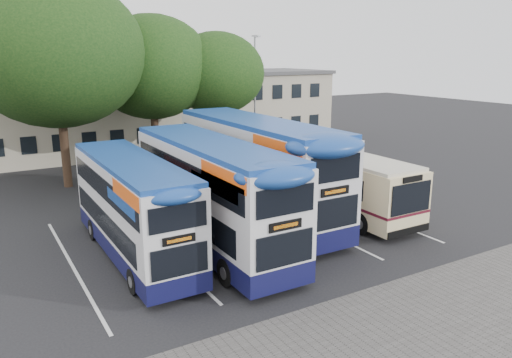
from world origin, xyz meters
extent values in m
plane|color=black|center=(0.00, 0.00, 0.00)|extent=(120.00, 120.00, 0.00)
cube|color=#595654|center=(-2.00, -5.00, 0.01)|extent=(40.00, 6.00, 0.01)
cube|color=silver|center=(-10.75, 5.00, 0.01)|extent=(0.12, 11.00, 0.01)
cube|color=silver|center=(-7.25, 5.00, 0.01)|extent=(0.12, 11.00, 0.01)
cube|color=silver|center=(-3.75, 5.00, 0.01)|extent=(0.12, 11.00, 0.01)
cube|color=silver|center=(-0.25, 5.00, 0.01)|extent=(0.12, 11.00, 0.01)
cube|color=silver|center=(3.25, 5.00, 0.01)|extent=(0.12, 11.00, 0.01)
cube|color=#AAA289|center=(0.00, 27.00, 3.00)|extent=(32.00, 8.00, 6.00)
cube|color=#4C4C4F|center=(0.00, 27.00, 6.05)|extent=(32.40, 8.40, 0.30)
cube|color=black|center=(0.00, 22.98, 1.70)|extent=(30.00, 0.06, 1.20)
cube|color=black|center=(0.00, 22.98, 4.50)|extent=(30.00, 0.06, 1.20)
cylinder|color=gray|center=(6.00, 20.00, 4.50)|extent=(0.14, 0.14, 9.00)
cube|color=gray|center=(6.00, 20.00, 9.00)|extent=(0.12, 0.80, 0.12)
cube|color=gray|center=(6.00, 19.60, 8.95)|extent=(0.25, 0.50, 0.12)
cylinder|color=black|center=(-8.65, 17.15, 2.87)|extent=(0.50, 0.50, 5.75)
ellipsoid|color=black|center=(-8.65, 17.15, 7.82)|extent=(9.98, 9.98, 8.48)
cylinder|color=black|center=(-2.63, 18.50, 2.53)|extent=(0.50, 0.50, 5.06)
ellipsoid|color=black|center=(-2.63, 18.50, 6.88)|extent=(7.89, 7.89, 6.71)
cylinder|color=black|center=(1.52, 17.48, 2.37)|extent=(0.50, 0.50, 4.74)
ellipsoid|color=black|center=(1.52, 17.48, 6.45)|extent=(6.48, 6.48, 5.50)
cube|color=#10113E|center=(-8.38, 4.77, 0.62)|extent=(2.22, 9.33, 0.71)
cube|color=silver|center=(-8.38, 4.77, 2.35)|extent=(2.22, 9.33, 2.75)
cube|color=navy|center=(-8.38, 4.77, 3.78)|extent=(2.18, 9.14, 0.27)
cube|color=black|center=(-8.38, 5.03, 1.60)|extent=(2.26, 8.26, 0.89)
cube|color=black|center=(-8.38, 4.77, 2.98)|extent=(2.26, 8.80, 0.80)
cube|color=#FF5D15|center=(-7.26, 1.70, 3.46)|extent=(0.02, 2.84, 0.49)
cube|color=black|center=(-8.38, 0.07, 2.27)|extent=(1.07, 0.06, 0.27)
cylinder|color=black|center=(-9.38, 7.48, 0.44)|extent=(0.27, 0.89, 0.89)
cylinder|color=black|center=(-7.37, 7.48, 0.44)|extent=(0.27, 0.89, 0.89)
cylinder|color=black|center=(-9.38, 1.70, 0.44)|extent=(0.27, 0.89, 0.89)
cylinder|color=black|center=(-7.37, 1.70, 0.44)|extent=(0.27, 0.89, 0.89)
cube|color=red|center=(-7.25, 5.88, 2.98)|extent=(0.02, 3.55, 0.76)
cube|color=#10113E|center=(-5.33, 4.10, 0.70)|extent=(2.51, 10.56, 0.80)
cube|color=silver|center=(-5.33, 4.10, 2.66)|extent=(2.51, 10.56, 3.12)
cube|color=navy|center=(-5.33, 4.10, 4.27)|extent=(2.46, 10.34, 0.30)
cube|color=black|center=(-5.33, 4.40, 1.81)|extent=(2.55, 9.35, 1.01)
cube|color=black|center=(-5.33, 4.10, 3.37)|extent=(2.55, 9.95, 0.90)
cube|color=#FF5D15|center=(-4.06, 0.63, 3.92)|extent=(0.02, 3.22, 0.55)
cube|color=black|center=(-5.33, -1.21, 2.56)|extent=(1.21, 0.06, 0.30)
cylinder|color=black|center=(-6.47, 7.17, 0.50)|extent=(0.30, 1.01, 1.01)
cylinder|color=black|center=(-4.20, 7.17, 0.50)|extent=(0.30, 1.01, 1.01)
cylinder|color=black|center=(-6.47, 0.63, 0.50)|extent=(0.30, 1.01, 1.01)
cylinder|color=black|center=(-4.20, 0.63, 0.50)|extent=(0.30, 1.01, 1.01)
cube|color=#10113E|center=(-1.96, 6.26, 0.76)|extent=(2.72, 11.44, 0.87)
cube|color=silver|center=(-1.96, 6.26, 2.89)|extent=(2.72, 11.44, 3.38)
cube|color=navy|center=(-1.96, 6.26, 4.63)|extent=(2.67, 11.21, 0.33)
cube|color=black|center=(-1.96, 6.59, 1.96)|extent=(2.76, 10.13, 1.09)
cube|color=black|center=(-1.96, 6.26, 3.65)|extent=(2.76, 10.79, 0.98)
cube|color=#FF5D15|center=(-0.59, 2.50, 4.25)|extent=(0.02, 3.49, 0.60)
cube|color=black|center=(-1.96, 0.51, 2.78)|extent=(1.31, 0.06, 0.33)
cylinder|color=black|center=(-3.19, 9.58, 0.54)|extent=(0.33, 1.09, 1.09)
cylinder|color=black|center=(-0.73, 9.58, 0.54)|extent=(0.33, 1.09, 1.09)
cylinder|color=black|center=(-3.19, 2.50, 0.54)|extent=(0.33, 1.09, 1.09)
cylinder|color=black|center=(-0.73, 2.50, 0.54)|extent=(0.33, 1.09, 1.09)
cube|color=beige|center=(2.10, 5.51, 1.59)|extent=(2.52, 10.07, 2.57)
cube|color=beige|center=(2.10, 5.51, 2.92)|extent=(2.42, 9.66, 0.20)
cube|color=black|center=(2.10, 6.02, 2.01)|extent=(2.56, 8.05, 0.91)
cube|color=#54101E|center=(2.10, 5.51, 1.16)|extent=(2.55, 10.09, 0.12)
cube|color=black|center=(2.10, 0.46, 1.91)|extent=(2.21, 0.06, 1.31)
cylinder|color=black|center=(0.97, 2.09, 0.50)|extent=(0.30, 1.01, 1.01)
cylinder|color=black|center=(3.24, 2.09, 0.50)|extent=(0.30, 1.01, 1.01)
cylinder|color=black|center=(0.97, 8.53, 0.50)|extent=(0.30, 1.01, 1.01)
cylinder|color=black|center=(3.24, 8.53, 0.50)|extent=(0.30, 1.01, 1.01)
camera|label=1|loc=(-13.61, -13.43, 7.83)|focal=35.00mm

